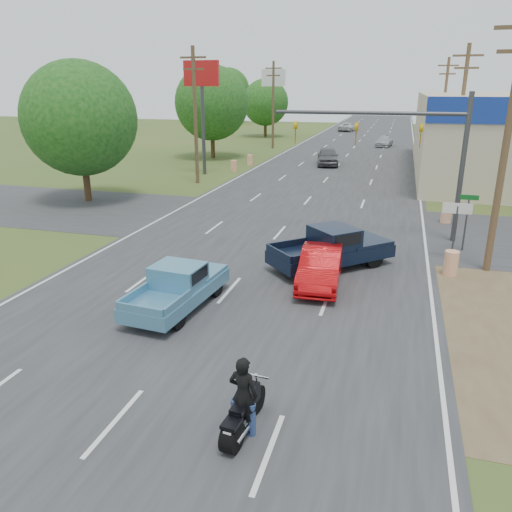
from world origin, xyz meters
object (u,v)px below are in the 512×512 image
(distant_car_silver, at_px, (384,141))
(distant_car_white, at_px, (348,127))
(navy_pickup, at_px, (334,247))
(distant_car_grey, at_px, (328,157))
(red_convertible, at_px, (321,267))
(rider, at_px, (243,398))
(blue_pickup, at_px, (179,286))
(motorcycle, at_px, (242,416))

(distant_car_silver, relative_size, distant_car_white, 0.88)
(navy_pickup, height_order, distant_car_white, navy_pickup)
(distant_car_grey, relative_size, distant_car_white, 0.98)
(red_convertible, distance_m, distant_car_grey, 30.83)
(distant_car_white, bearing_deg, rider, 104.33)
(red_convertible, bearing_deg, blue_pickup, -145.57)
(navy_pickup, xyz_separation_m, distant_car_white, (-6.68, 67.82, -0.18))
(motorcycle, distance_m, blue_pickup, 7.07)
(red_convertible, distance_m, navy_pickup, 2.08)
(motorcycle, relative_size, blue_pickup, 0.44)
(rider, xyz_separation_m, distant_car_silver, (0.61, 57.28, -0.25))
(red_convertible, xyz_separation_m, distant_car_silver, (0.38, 48.18, -0.07))
(red_convertible, relative_size, rider, 2.41)
(blue_pickup, bearing_deg, distant_car_silver, 89.97)
(distant_car_silver, distance_m, distant_car_white, 22.76)
(rider, distance_m, distant_car_silver, 57.28)
(motorcycle, xyz_separation_m, distant_car_white, (-6.23, 79.03, 0.22))
(rider, height_order, distant_car_white, rider)
(motorcycle, bearing_deg, rider, 90.00)
(distant_car_grey, relative_size, distant_car_silver, 1.11)
(motorcycle, xyz_separation_m, distant_car_silver, (0.62, 57.33, 0.16))
(rider, height_order, navy_pickup, rider)
(blue_pickup, bearing_deg, motorcycle, -49.55)
(red_convertible, relative_size, distant_car_silver, 0.98)
(red_convertible, xyz_separation_m, blue_pickup, (-4.31, -3.38, 0.07))
(red_convertible, height_order, rider, rider)
(blue_pickup, xyz_separation_m, distant_car_grey, (0.14, 33.92, 0.05))
(motorcycle, distance_m, rider, 0.42)
(blue_pickup, bearing_deg, red_convertible, 43.24)
(motorcycle, distance_m, distant_car_grey, 39.89)
(distant_car_grey, bearing_deg, blue_pickup, -99.58)
(red_convertible, height_order, motorcycle, red_convertible)
(blue_pickup, relative_size, navy_pickup, 0.93)
(rider, xyz_separation_m, distant_car_white, (-6.23, 78.98, -0.20))
(blue_pickup, height_order, distant_car_grey, distant_car_grey)
(rider, xyz_separation_m, navy_pickup, (0.45, 11.16, -0.01))
(distant_car_white, bearing_deg, distant_car_grey, 103.16)
(distant_car_white, bearing_deg, red_convertible, 105.10)
(motorcycle, bearing_deg, red_convertible, 94.81)
(rider, bearing_deg, red_convertible, -85.17)
(navy_pickup, distance_m, distant_car_silver, 46.12)
(distant_car_silver, bearing_deg, blue_pickup, -89.00)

